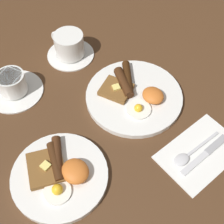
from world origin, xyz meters
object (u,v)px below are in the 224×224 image
(knife, at_px, (207,152))
(breakfast_plate_far, at_px, (60,174))
(teacup_near, at_px, (69,47))
(breakfast_plate_near, at_px, (133,95))
(teacup_far, at_px, (13,85))
(spoon, at_px, (187,156))

(knife, bearing_deg, breakfast_plate_far, -30.37)
(teacup_near, bearing_deg, breakfast_plate_far, 140.50)
(breakfast_plate_near, relative_size, breakfast_plate_far, 1.18)
(teacup_near, xyz_separation_m, teacup_far, (-0.02, 0.21, -0.01))
(breakfast_plate_near, distance_m, spoon, 0.23)
(teacup_near, relative_size, knife, 0.91)
(breakfast_plate_near, distance_m, teacup_near, 0.26)
(teacup_near, bearing_deg, teacup_far, 94.81)
(teacup_far, height_order, spoon, teacup_far)
(teacup_near, relative_size, spoon, 0.96)
(breakfast_plate_near, bearing_deg, teacup_far, 45.67)
(teacup_far, bearing_deg, teacup_near, -85.19)
(spoon, bearing_deg, breakfast_plate_far, -28.25)
(breakfast_plate_near, distance_m, knife, 0.25)
(breakfast_plate_near, bearing_deg, knife, -176.57)
(teacup_far, distance_m, knife, 0.56)
(teacup_far, relative_size, spoon, 1.06)
(breakfast_plate_near, bearing_deg, teacup_near, 7.32)
(teacup_far, xyz_separation_m, spoon, (-0.46, -0.21, -0.02))
(breakfast_plate_far, xyz_separation_m, knife, (-0.19, -0.31, -0.01))
(knife, relative_size, spoon, 1.05)
(breakfast_plate_near, distance_m, teacup_far, 0.34)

